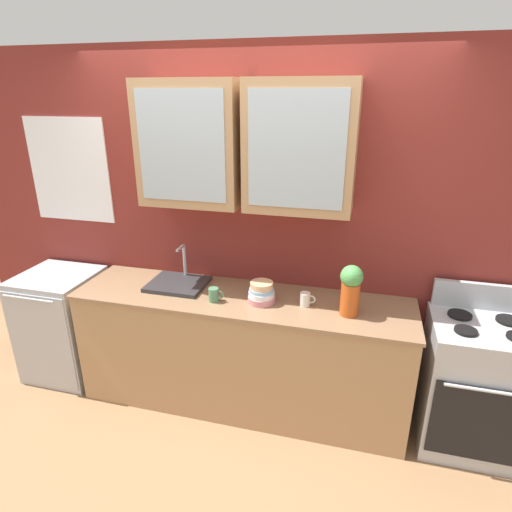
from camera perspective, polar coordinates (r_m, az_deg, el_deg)
ground_plane at (r=3.48m, az=-1.88°, el=-18.71°), size 10.00×10.00×0.00m
back_wall_unit at (r=3.07m, az=-0.70°, el=5.90°), size 4.84×0.44×2.55m
counter at (r=3.22m, az=-1.97°, el=-12.62°), size 2.39×0.60×0.89m
stove_range at (r=3.21m, az=27.25°, el=-15.16°), size 0.63×0.58×1.07m
sink_faucet at (r=3.21m, az=-10.43°, el=-3.57°), size 0.41×0.35×0.28m
bowl_stack at (r=2.90m, az=0.75°, el=-4.99°), size 0.19×0.19×0.15m
vase at (r=2.76m, az=12.59°, el=-4.24°), size 0.14×0.14×0.34m
cup_near_sink at (r=2.93m, az=-5.65°, el=-5.20°), size 0.11×0.07×0.10m
cup_near_bowls at (r=2.88m, az=6.65°, el=-5.79°), size 0.10×0.07×0.09m
dishwasher at (r=3.88m, az=-24.37°, el=-8.36°), size 0.58×0.59×0.89m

